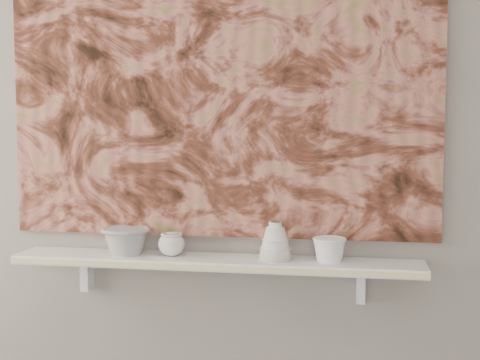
% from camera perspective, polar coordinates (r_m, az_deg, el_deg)
% --- Properties ---
extents(wall_back, '(3.60, 0.00, 3.60)m').
position_cam_1_polar(wall_back, '(2.33, -1.69, 4.00)').
color(wall_back, gray).
rests_on(wall_back, floor).
extents(shelf, '(1.40, 0.18, 0.03)m').
position_cam_1_polar(shelf, '(2.29, -2.14, -7.00)').
color(shelf, silver).
rests_on(shelf, wall_back).
extents(shelf_stripe, '(1.40, 0.01, 0.02)m').
position_cam_1_polar(shelf_stripe, '(2.20, -2.65, -7.49)').
color(shelf_stripe, beige).
rests_on(shelf_stripe, shelf).
extents(bracket_left, '(0.03, 0.06, 0.12)m').
position_cam_1_polar(bracket_left, '(2.51, -12.93, -7.79)').
color(bracket_left, silver).
rests_on(bracket_left, wall_back).
extents(bracket_right, '(0.03, 0.06, 0.12)m').
position_cam_1_polar(bracket_right, '(2.32, 10.27, -8.80)').
color(bracket_right, silver).
rests_on(bracket_right, wall_back).
extents(painting, '(1.50, 0.02, 1.10)m').
position_cam_1_polar(painting, '(2.32, -1.78, 8.69)').
color(painting, brown).
rests_on(painting, wall_back).
extents(house_motif, '(0.09, 0.00, 0.08)m').
position_cam_1_polar(house_motif, '(2.26, 9.41, 0.92)').
color(house_motif, black).
rests_on(house_motif, painting).
extents(bowl_grey, '(0.21, 0.21, 0.10)m').
position_cam_1_polar(bowl_grey, '(2.36, -9.70, -5.12)').
color(bowl_grey, gray).
rests_on(bowl_grey, shelf).
extents(cup_cream, '(0.12, 0.12, 0.08)m').
position_cam_1_polar(cup_cream, '(2.31, -5.86, -5.47)').
color(cup_cream, silver).
rests_on(cup_cream, shelf).
extents(bell_vessel, '(0.12, 0.12, 0.13)m').
position_cam_1_polar(bell_vessel, '(2.24, 3.03, -5.20)').
color(bell_vessel, silver).
rests_on(bell_vessel, shelf).
extents(bowl_white, '(0.12, 0.12, 0.08)m').
position_cam_1_polar(bowl_white, '(2.23, 7.64, -5.90)').
color(bowl_white, silver).
rests_on(bowl_white, shelf).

